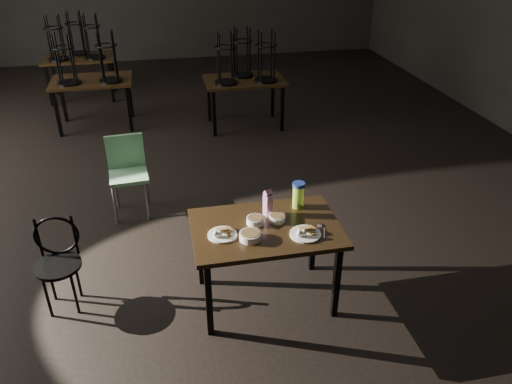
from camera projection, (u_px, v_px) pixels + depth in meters
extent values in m
plane|color=black|center=(186.00, 178.00, 6.37)|extent=(12.00, 12.00, 0.00)
cube|color=black|center=(266.00, 229.00, 4.04)|extent=(1.20, 0.80, 0.04)
cube|color=black|center=(209.00, 299.00, 3.86)|extent=(0.05, 0.05, 0.71)
cube|color=black|center=(337.00, 282.00, 4.04)|extent=(0.05, 0.05, 0.71)
cube|color=black|center=(200.00, 251.00, 4.40)|extent=(0.05, 0.05, 0.71)
cube|color=black|center=(313.00, 237.00, 4.58)|extent=(0.05, 0.05, 0.71)
cylinder|color=white|center=(222.00, 235.00, 3.91)|extent=(0.23, 0.23, 0.01)
cube|color=olive|center=(222.00, 227.00, 3.92)|extent=(0.08, 0.08, 0.04)
cube|color=olive|center=(226.00, 226.00, 3.93)|extent=(0.10, 0.10, 0.03)
ellipsoid|color=white|center=(216.00, 234.00, 3.86)|extent=(0.04, 0.04, 0.06)
ellipsoid|color=white|center=(220.00, 234.00, 3.86)|extent=(0.04, 0.04, 0.06)
cylinder|color=white|center=(305.00, 234.00, 3.92)|extent=(0.25, 0.25, 0.01)
cube|color=olive|center=(305.00, 226.00, 3.93)|extent=(0.09, 0.09, 0.04)
cube|color=olive|center=(308.00, 225.00, 3.93)|extent=(0.10, 0.10, 0.03)
ellipsoid|color=white|center=(299.00, 233.00, 3.86)|extent=(0.05, 0.05, 0.06)
ellipsoid|color=white|center=(304.00, 233.00, 3.87)|extent=(0.05, 0.05, 0.06)
cylinder|color=white|center=(255.00, 221.00, 4.05)|extent=(0.14, 0.14, 0.06)
cylinder|color=brown|center=(255.00, 218.00, 4.04)|extent=(0.12, 0.12, 0.01)
cylinder|color=white|center=(277.00, 218.00, 4.09)|extent=(0.14, 0.14, 0.05)
cylinder|color=brown|center=(277.00, 216.00, 4.08)|extent=(0.12, 0.12, 0.01)
cylinder|color=white|center=(250.00, 236.00, 3.86)|extent=(0.17, 0.17, 0.06)
cylinder|color=brown|center=(250.00, 234.00, 3.85)|extent=(0.14, 0.14, 0.01)
cube|color=#8C196E|center=(268.00, 205.00, 4.14)|extent=(0.08, 0.08, 0.19)
cube|color=#8C196E|center=(268.00, 193.00, 4.08)|extent=(0.08, 0.08, 0.06)
cylinder|color=#BAEE46|center=(298.00, 197.00, 4.24)|extent=(0.13, 0.13, 0.20)
cylinder|color=navy|center=(299.00, 185.00, 4.18)|extent=(0.14, 0.14, 0.03)
ellipsoid|color=silver|center=(320.00, 225.00, 4.03)|extent=(0.06, 0.07, 0.01)
cube|color=silver|center=(324.00, 233.00, 3.94)|extent=(0.05, 0.14, 0.00)
cylinder|color=black|center=(58.00, 266.00, 4.10)|extent=(0.38, 0.38, 0.03)
torus|color=black|center=(56.00, 236.00, 4.14)|extent=(0.37, 0.03, 0.37)
cylinder|color=black|center=(77.00, 277.00, 4.31)|extent=(0.02, 0.02, 0.43)
cylinder|color=black|center=(51.00, 280.00, 4.27)|extent=(0.02, 0.02, 0.43)
cylinder|color=black|center=(47.00, 296.00, 4.09)|extent=(0.02, 0.02, 0.43)
cylinder|color=black|center=(75.00, 293.00, 4.13)|extent=(0.02, 0.02, 0.43)
cube|color=#76B887|center=(129.00, 176.00, 5.41)|extent=(0.44, 0.44, 0.04)
cube|color=#76B887|center=(125.00, 151.00, 5.45)|extent=(0.41, 0.06, 0.38)
cylinder|color=slate|center=(115.00, 204.00, 5.35)|extent=(0.03, 0.03, 0.47)
cylinder|color=slate|center=(147.00, 201.00, 5.40)|extent=(0.03, 0.03, 0.47)
cylinder|color=slate|center=(116.00, 189.00, 5.64)|extent=(0.03, 0.03, 0.47)
cylinder|color=slate|center=(147.00, 186.00, 5.70)|extent=(0.03, 0.03, 0.47)
cube|color=black|center=(92.00, 81.00, 7.55)|extent=(1.20, 0.80, 0.04)
cube|color=black|center=(57.00, 114.00, 7.37)|extent=(0.05, 0.05, 0.71)
cube|color=black|center=(129.00, 109.00, 7.55)|extent=(0.05, 0.05, 0.71)
cube|color=black|center=(63.00, 100.00, 7.91)|extent=(0.05, 0.05, 0.71)
cube|color=black|center=(130.00, 96.00, 8.09)|extent=(0.05, 0.05, 0.71)
cylinder|color=black|center=(69.00, 83.00, 7.35)|extent=(0.34, 0.34, 0.03)
torus|color=black|center=(63.00, 48.00, 7.10)|extent=(0.32, 0.32, 0.02)
cylinder|color=black|center=(73.00, 56.00, 7.27)|extent=(0.03, 0.03, 0.70)
cylinder|color=black|center=(58.00, 57.00, 7.24)|extent=(0.03, 0.03, 0.70)
cylinder|color=black|center=(56.00, 60.00, 7.07)|extent=(0.03, 0.03, 0.70)
cylinder|color=black|center=(71.00, 59.00, 7.10)|extent=(0.03, 0.03, 0.70)
cylinder|color=black|center=(111.00, 80.00, 7.45)|extent=(0.34, 0.34, 0.03)
torus|color=black|center=(106.00, 46.00, 7.21)|extent=(0.32, 0.32, 0.02)
cylinder|color=black|center=(115.00, 54.00, 7.38)|extent=(0.03, 0.03, 0.70)
cylinder|color=black|center=(101.00, 54.00, 7.34)|extent=(0.03, 0.03, 0.70)
cylinder|color=black|center=(100.00, 58.00, 7.17)|extent=(0.03, 0.03, 0.70)
cylinder|color=black|center=(114.00, 57.00, 7.21)|extent=(0.03, 0.03, 0.70)
cube|color=black|center=(244.00, 80.00, 7.56)|extent=(1.20, 0.80, 0.04)
cube|color=black|center=(214.00, 114.00, 7.38)|extent=(0.05, 0.05, 0.71)
cube|color=black|center=(282.00, 109.00, 7.56)|extent=(0.05, 0.05, 0.71)
cube|color=black|center=(209.00, 100.00, 7.93)|extent=(0.05, 0.05, 0.71)
cube|color=black|center=(273.00, 95.00, 8.11)|extent=(0.05, 0.05, 0.71)
cylinder|color=black|center=(226.00, 82.00, 7.37)|extent=(0.34, 0.34, 0.03)
torus|color=black|center=(225.00, 48.00, 7.12)|extent=(0.32, 0.32, 0.02)
cylinder|color=black|center=(231.00, 56.00, 7.29)|extent=(0.03, 0.03, 0.70)
cylinder|color=black|center=(218.00, 56.00, 7.25)|extent=(0.03, 0.03, 0.70)
cylinder|color=black|center=(220.00, 60.00, 7.08)|extent=(0.03, 0.03, 0.70)
cylinder|color=black|center=(233.00, 59.00, 7.12)|extent=(0.03, 0.03, 0.70)
cylinder|color=black|center=(266.00, 80.00, 7.47)|extent=(0.34, 0.34, 0.03)
torus|color=black|center=(266.00, 46.00, 7.22)|extent=(0.32, 0.32, 0.02)
cylinder|color=black|center=(271.00, 53.00, 7.39)|extent=(0.03, 0.03, 0.70)
cylinder|color=black|center=(258.00, 54.00, 7.36)|extent=(0.03, 0.03, 0.70)
cylinder|color=black|center=(261.00, 58.00, 7.19)|extent=(0.03, 0.03, 0.70)
cylinder|color=black|center=(274.00, 57.00, 7.22)|extent=(0.03, 0.03, 0.70)
cylinder|color=black|center=(242.00, 75.00, 7.70)|extent=(0.34, 0.34, 0.03)
torus|color=black|center=(242.00, 42.00, 7.45)|extent=(0.32, 0.32, 0.02)
cylinder|color=black|center=(247.00, 49.00, 7.62)|extent=(0.03, 0.03, 0.70)
cylinder|color=black|center=(234.00, 50.00, 7.59)|extent=(0.03, 0.03, 0.70)
cylinder|color=black|center=(237.00, 53.00, 7.42)|extent=(0.03, 0.03, 0.70)
cylinder|color=black|center=(250.00, 52.00, 7.45)|extent=(0.03, 0.03, 0.70)
cube|color=black|center=(79.00, 58.00, 8.73)|extent=(1.20, 0.80, 0.04)
cube|color=black|center=(49.00, 86.00, 8.55)|extent=(0.05, 0.05, 0.71)
cube|color=black|center=(111.00, 82.00, 8.73)|extent=(0.05, 0.05, 0.71)
cube|color=black|center=(54.00, 76.00, 9.09)|extent=(0.05, 0.05, 0.71)
cube|color=black|center=(113.00, 72.00, 9.28)|extent=(0.05, 0.05, 0.71)
cylinder|color=black|center=(59.00, 59.00, 8.53)|extent=(0.34, 0.34, 0.03)
torus|color=black|center=(53.00, 29.00, 8.28)|extent=(0.32, 0.32, 0.02)
cylinder|color=black|center=(62.00, 36.00, 8.45)|extent=(0.03, 0.03, 0.70)
cylinder|color=black|center=(50.00, 36.00, 8.42)|extent=(0.03, 0.03, 0.70)
cylinder|color=black|center=(48.00, 39.00, 8.25)|extent=(0.03, 0.03, 0.70)
cylinder|color=black|center=(60.00, 38.00, 8.28)|extent=(0.03, 0.03, 0.70)
cylinder|color=black|center=(95.00, 57.00, 8.63)|extent=(0.34, 0.34, 0.03)
torus|color=black|center=(91.00, 27.00, 8.39)|extent=(0.32, 0.32, 0.02)
cylinder|color=black|center=(98.00, 34.00, 8.56)|extent=(0.03, 0.03, 0.70)
cylinder|color=black|center=(87.00, 35.00, 8.52)|extent=(0.03, 0.03, 0.70)
cylinder|color=black|center=(85.00, 37.00, 8.35)|extent=(0.03, 0.03, 0.70)
cylinder|color=black|center=(98.00, 37.00, 8.39)|extent=(0.03, 0.03, 0.70)
cylinder|color=black|center=(79.00, 53.00, 8.86)|extent=(0.34, 0.34, 0.03)
torus|color=black|center=(74.00, 24.00, 8.62)|extent=(0.32, 0.32, 0.02)
cylinder|color=black|center=(82.00, 31.00, 8.79)|extent=(0.03, 0.03, 0.70)
cylinder|color=black|center=(70.00, 31.00, 8.75)|extent=(0.03, 0.03, 0.70)
cylinder|color=black|center=(69.00, 34.00, 8.58)|extent=(0.03, 0.03, 0.70)
cylinder|color=black|center=(81.00, 33.00, 8.62)|extent=(0.03, 0.03, 0.70)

